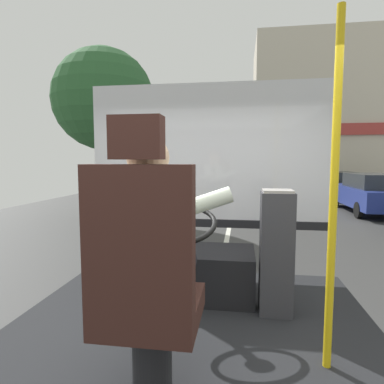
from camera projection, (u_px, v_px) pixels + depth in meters
ground at (231, 220)px, 10.64m from camera, size 18.00×44.00×0.06m
driver_seat at (146, 286)px, 1.53m from camera, size 0.48×0.48×1.35m
bus_driver at (152, 240)px, 1.62m from camera, size 0.80×0.59×0.79m
steering_console at (189, 270)px, 2.83m from camera, size 1.10×0.96×0.82m
handrail_pole at (334, 194)px, 1.77m from camera, size 0.04×0.04×1.96m
fare_box at (276, 252)px, 2.48m from camera, size 0.24×0.23×0.95m
windshield_panel at (209, 172)px, 3.40m from camera, size 2.50×0.08×1.48m
street_tree at (104, 100)px, 10.12m from camera, size 3.09×3.09×5.33m
shop_building at (353, 118)px, 19.68m from camera, size 11.74×5.60×8.92m
parked_car_blue at (371, 193)px, 11.94m from camera, size 1.80×4.34×1.43m
parked_car_black at (337, 184)px, 16.69m from camera, size 1.78×4.34×1.34m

